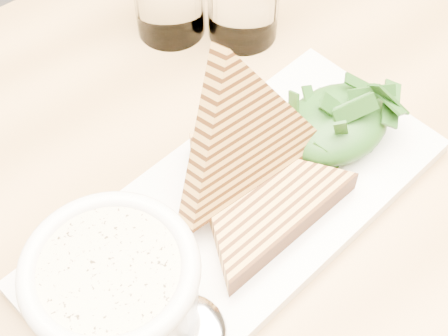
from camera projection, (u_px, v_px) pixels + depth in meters
table_top at (306, 269)px, 0.57m from camera, size 1.32×0.90×0.04m
table_leg_br at (375, 39)px, 1.27m from camera, size 0.06×0.06×0.71m
platter at (239, 213)px, 0.57m from camera, size 0.38×0.19×0.02m
soup_bowl at (115, 290)px, 0.50m from camera, size 0.12×0.12×0.05m
soup at (109, 271)px, 0.47m from camera, size 0.10×0.10×0.01m
bowl_rim at (109, 270)px, 0.47m from camera, size 0.13×0.13×0.01m
sandwich_flat at (259, 200)px, 0.56m from camera, size 0.18×0.18×0.02m
sandwich_lean at (245, 139)px, 0.54m from camera, size 0.17×0.15×0.19m
salad_base at (336, 124)px, 0.59m from camera, size 0.10×0.08×0.04m
arugula_pile at (338, 118)px, 0.59m from camera, size 0.11×0.10×0.05m
spoon_bowl at (198, 322)px, 0.50m from camera, size 0.04×0.05×0.01m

